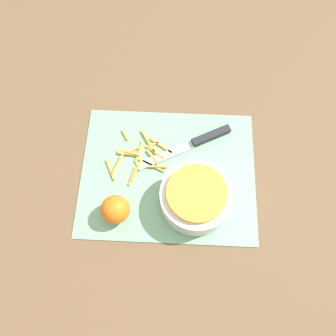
# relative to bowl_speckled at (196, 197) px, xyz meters

# --- Properties ---
(ground_plane) EXTENTS (4.00, 4.00, 0.00)m
(ground_plane) POSITION_rel_bowl_speckled_xyz_m (0.07, -0.08, -0.04)
(ground_plane) COLOR brown
(cutting_board) EXTENTS (0.45, 0.36, 0.01)m
(cutting_board) POSITION_rel_bowl_speckled_xyz_m (0.07, -0.08, -0.04)
(cutting_board) COLOR #75AD84
(cutting_board) RESTS_ON ground_plane
(bowl_speckled) EXTENTS (0.17, 0.17, 0.08)m
(bowl_speckled) POSITION_rel_bowl_speckled_xyz_m (0.00, 0.00, 0.00)
(bowl_speckled) COLOR silver
(bowl_speckled) RESTS_ON cutting_board
(knife) EXTENTS (0.25, 0.14, 0.02)m
(knife) POSITION_rel_bowl_speckled_xyz_m (-0.01, -0.17, -0.03)
(knife) COLOR #232328
(knife) RESTS_ON cutting_board
(orange_left) EXTENTS (0.07, 0.07, 0.07)m
(orange_left) POSITION_rel_bowl_speckled_xyz_m (0.19, 0.04, -0.00)
(orange_left) COLOR orange
(orange_left) RESTS_ON cutting_board
(peel_pile) EXTENTS (0.18, 0.16, 0.01)m
(peel_pile) POSITION_rel_bowl_speckled_xyz_m (0.15, -0.12, -0.04)
(peel_pile) COLOR orange
(peel_pile) RESTS_ON cutting_board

